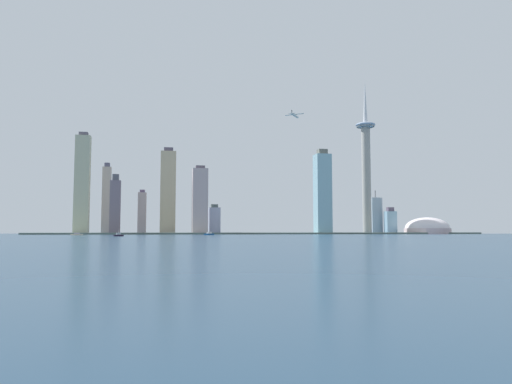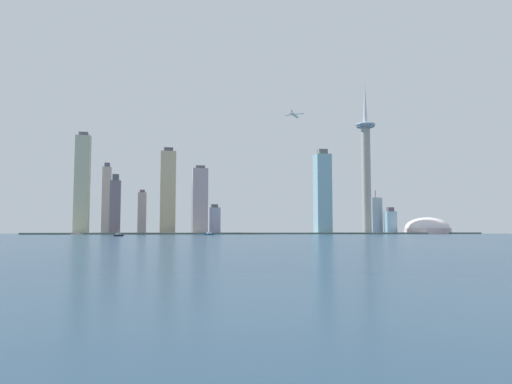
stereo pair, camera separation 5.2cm
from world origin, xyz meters
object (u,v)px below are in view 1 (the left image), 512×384
skyscraper_0 (200,201)px  skyscraper_2 (390,222)px  observation_tower (366,162)px  stadium_dome (427,229)px  skyscraper_3 (214,220)px  skyscraper_4 (115,206)px  boat_1 (119,235)px  airplane (295,115)px  skyscraper_7 (168,192)px  skyscraper_1 (376,216)px  boat_2 (209,234)px  skyscraper_8 (323,193)px  skyscraper_6 (142,213)px  skyscraper_5 (106,200)px  boat_0 (77,234)px  skyscraper_9 (82,184)px

skyscraper_0 → skyscraper_2: 386.83m
observation_tower → skyscraper_2: 130.32m
stadium_dome → skyscraper_3: bearing=174.6°
skyscraper_0 → skyscraper_4: bearing=174.7°
boat_1 → airplane: 449.00m
stadium_dome → skyscraper_7: (-486.30, 53.99, 67.35)m
skyscraper_1 → skyscraper_2: skyscraper_1 is taller
stadium_dome → skyscraper_4: skyscraper_4 is taller
skyscraper_2 → skyscraper_4: 527.65m
skyscraper_3 → boat_2: bearing=-98.4°
skyscraper_7 → skyscraper_8: 281.85m
skyscraper_0 → skyscraper_7: 77.17m
stadium_dome → skyscraper_1: (-68.35, 77.52, 27.17)m
skyscraper_3 → skyscraper_6: 132.64m
skyscraper_3 → skyscraper_7: (-83.78, 15.90, 51.70)m
skyscraper_5 → skyscraper_6: 67.41m
stadium_dome → boat_2: 455.00m
skyscraper_0 → boat_0: bearing=-144.1°
skyscraper_5 → observation_tower: bearing=-3.8°
skyscraper_6 → boat_2: size_ratio=4.75×
boat_0 → skyscraper_5: bearing=80.8°
skyscraper_1 → boat_2: 427.93m
stadium_dome → skyscraper_6: size_ratio=1.07×
skyscraper_0 → skyscraper_6: skyscraper_0 is taller
stadium_dome → skyscraper_8: skyscraper_8 is taller
skyscraper_9 → boat_0: size_ratio=10.30×
skyscraper_6 → skyscraper_7: size_ratio=0.51×
skyscraper_3 → boat_0: bearing=-141.7°
skyscraper_4 → skyscraper_5: (-19.95, 48.82, 13.91)m
observation_tower → boat_1: size_ratio=26.66×
skyscraper_0 → skyscraper_1: skyscraper_0 is taller
skyscraper_2 → boat_1: bearing=-146.8°
skyscraper_9 → skyscraper_8: bearing=-5.7°
skyscraper_1 → boat_0: size_ratio=5.14×
skyscraper_7 → skyscraper_8: size_ratio=1.03×
skyscraper_0 → skyscraper_6: (-100.41, 59.85, -19.43)m
skyscraper_1 → skyscraper_8: bearing=-148.0°
skyscraper_1 → skyscraper_7: (-417.95, -23.53, 40.19)m
observation_tower → stadium_dome: observation_tower is taller
skyscraper_4 → boat_2: (145.42, -164.56, -46.51)m
skyscraper_6 → boat_0: skyscraper_6 is taller
skyscraper_4 → airplane: (315.29, -16.24, 168.84)m
stadium_dome → skyscraper_2: skyscraper_2 is taller
skyscraper_7 → boat_1: (-58.05, -326.95, -75.36)m
observation_tower → boat_0: (-505.33, -160.12, -137.90)m
stadium_dome → boat_1: stadium_dome is taller
skyscraper_6 → airplane: 331.30m
skyscraper_4 → skyscraper_9: bearing=166.9°
boat_2 → boat_1: bearing=178.3°
skyscraper_4 → boat_0: bearing=-104.5°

